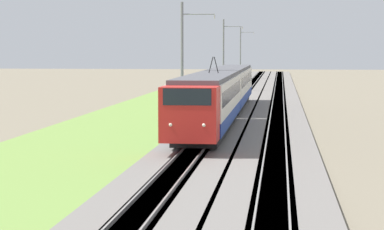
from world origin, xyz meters
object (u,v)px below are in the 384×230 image
(catenary_mast_far, at_px, (224,55))
(catenary_mast_distant, at_px, (241,53))
(passenger_train, at_px, (222,91))
(catenary_mast_mid, at_px, (183,61))

(catenary_mast_far, distance_m, catenary_mast_distant, 40.15)
(catenary_mast_far, bearing_deg, catenary_mast_distant, 0.00)
(passenger_train, distance_m, catenary_mast_far, 38.55)
(catenary_mast_distant, bearing_deg, catenary_mast_mid, -180.00)
(catenary_mast_distant, bearing_deg, passenger_train, -177.98)
(catenary_mast_mid, height_order, catenary_mast_far, catenary_mast_far)
(catenary_mast_mid, relative_size, catenary_mast_far, 0.96)
(catenary_mast_mid, height_order, catenary_mast_distant, catenary_mast_distant)
(catenary_mast_mid, relative_size, catenary_mast_distant, 0.95)
(passenger_train, relative_size, catenary_mast_far, 4.50)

